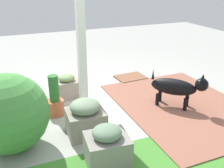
{
  "coord_description": "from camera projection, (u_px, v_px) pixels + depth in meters",
  "views": [
    {
      "loc": [
        1.39,
        3.39,
        1.88
      ],
      "look_at": [
        0.03,
        0.13,
        0.41
      ],
      "focal_mm": 42.17,
      "sensor_mm": 36.0,
      "label": 1
    }
  ],
  "objects": [
    {
      "name": "ground_plane",
      "position": [
        110.0,
        105.0,
        4.1
      ],
      "size": [
        12.0,
        12.0,
        0.0
      ],
      "primitive_type": "plane",
      "color": "#A4A69E"
    },
    {
      "name": "brick_path",
      "position": [
        182.0,
        105.0,
        4.07
      ],
      "size": [
        1.8,
        2.4,
        0.02
      ],
      "primitive_type": "cube",
      "color": "#945A47",
      "rests_on": "ground"
    },
    {
      "name": "porch_pillar",
      "position": [
        81.0,
        43.0,
        3.59
      ],
      "size": [
        0.11,
        0.11,
        2.05
      ],
      "primitive_type": "cube",
      "color": "white",
      "rests_on": "ground"
    },
    {
      "name": "stone_planter_nearest",
      "position": [
        67.0,
        87.0,
        4.33
      ],
      "size": [
        0.43,
        0.35,
        0.39
      ],
      "color": "gray",
      "rests_on": "ground"
    },
    {
      "name": "stone_planter_mid",
      "position": [
        86.0,
        118.0,
        3.28
      ],
      "size": [
        0.48,
        0.43,
        0.48
      ],
      "color": "gray",
      "rests_on": "ground"
    },
    {
      "name": "stone_planter_far",
      "position": [
        107.0,
        147.0,
        2.77
      ],
      "size": [
        0.49,
        0.43,
        0.45
      ],
      "color": "gray",
      "rests_on": "ground"
    },
    {
      "name": "round_shrub",
      "position": [
        8.0,
        113.0,
        2.92
      ],
      "size": [
        0.91,
        0.91,
        0.91
      ],
      "primitive_type": "sphere",
      "color": "#458D3F",
      "rests_on": "ground"
    },
    {
      "name": "terracotta_pot_spiky",
      "position": [
        15.0,
        97.0,
        3.76
      ],
      "size": [
        0.32,
        0.32,
        0.55
      ],
      "color": "#B15744",
      "rests_on": "ground"
    },
    {
      "name": "terracotta_pot_tall",
      "position": [
        55.0,
        101.0,
        3.75
      ],
      "size": [
        0.25,
        0.25,
        0.6
      ],
      "color": "#BA5B39",
      "rests_on": "ground"
    },
    {
      "name": "dog",
      "position": [
        177.0,
        87.0,
        3.92
      ],
      "size": [
        0.68,
        0.71,
        0.57
      ],
      "color": "black",
      "rests_on": "ground"
    },
    {
      "name": "doormat",
      "position": [
        131.0,
        77.0,
        5.17
      ],
      "size": [
        0.59,
        0.45,
        0.03
      ],
      "primitive_type": "cube",
      "rotation": [
        0.0,
        0.0,
        0.06
      ],
      "color": "brown",
      "rests_on": "ground"
    }
  ]
}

